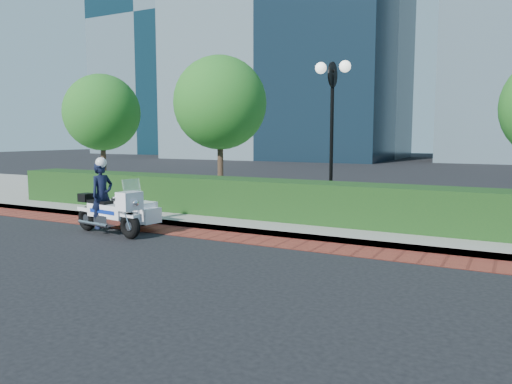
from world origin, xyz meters
The scene contains 9 objects.
ground centered at (0.00, 0.00, 0.00)m, with size 120.00×120.00×0.00m, color black.
brick_strip centered at (0.00, 1.50, 0.01)m, with size 60.00×1.00×0.01m, color maroon.
sidewalk centered at (0.00, 6.00, 0.07)m, with size 60.00×8.00×0.15m, color gray.
hedge_main centered at (0.00, 3.60, 0.65)m, with size 18.00×1.20×1.00m, color black.
lamppost centered at (1.00, 5.20, 2.96)m, with size 1.02×0.70×4.21m.
tree_a centered at (-9.00, 6.50, 3.22)m, with size 3.00×3.00×4.58m.
tree_b centered at (-3.50, 6.50, 3.43)m, with size 3.20×3.20×4.89m.
tower_far_left centered at (-36.00, 46.00, 17.00)m, with size 16.00×14.00×34.00m, color black.
police_motorcycle centered at (-2.83, 0.71, 0.62)m, with size 2.25×1.76×1.82m.
Camera 1 is at (5.75, -8.18, 2.33)m, focal length 35.00 mm.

